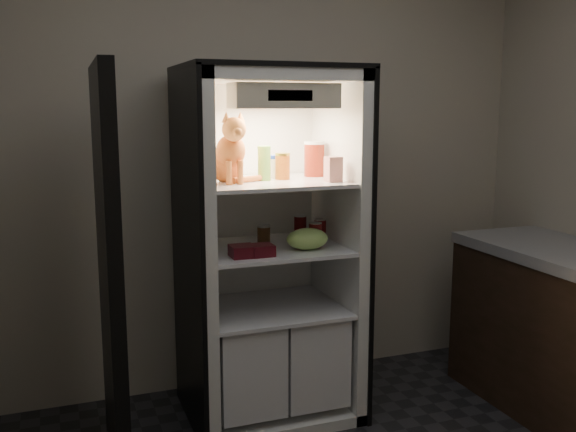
% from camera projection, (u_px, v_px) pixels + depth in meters
% --- Properties ---
extents(room_shell, '(3.60, 3.60, 3.60)m').
position_uv_depth(room_shell, '(403.00, 122.00, 2.05)').
color(room_shell, white).
rests_on(room_shell, floor).
extents(refrigerator, '(0.90, 0.72, 1.88)m').
position_uv_depth(refrigerator, '(267.00, 271.00, 3.47)').
color(refrigerator, white).
rests_on(refrigerator, floor).
extents(fridge_door, '(0.08, 0.87, 1.85)m').
position_uv_depth(fridge_door, '(110.00, 281.00, 2.82)').
color(fridge_door, black).
rests_on(fridge_door, floor).
extents(tabby_cat, '(0.30, 0.34, 0.36)m').
position_uv_depth(tabby_cat, '(229.00, 156.00, 3.22)').
color(tabby_cat, '#D3561B').
rests_on(tabby_cat, refrigerator).
extents(parmesan_shaker, '(0.07, 0.07, 0.18)m').
position_uv_depth(parmesan_shaker, '(264.00, 163.00, 3.31)').
color(parmesan_shaker, '#238130').
rests_on(parmesan_shaker, refrigerator).
extents(mayo_tub, '(0.09, 0.09, 0.12)m').
position_uv_depth(mayo_tub, '(275.00, 167.00, 3.43)').
color(mayo_tub, white).
rests_on(mayo_tub, refrigerator).
extents(salsa_jar, '(0.08, 0.08, 0.14)m').
position_uv_depth(salsa_jar, '(283.00, 166.00, 3.36)').
color(salsa_jar, maroon).
rests_on(salsa_jar, refrigerator).
extents(pepper_jar, '(0.11, 0.11, 0.19)m').
position_uv_depth(pepper_jar, '(314.00, 159.00, 3.51)').
color(pepper_jar, maroon).
rests_on(pepper_jar, refrigerator).
extents(cream_carton, '(0.07, 0.07, 0.13)m').
position_uv_depth(cream_carton, '(333.00, 169.00, 3.26)').
color(cream_carton, silver).
rests_on(cream_carton, refrigerator).
extents(soda_can_a, '(0.07, 0.07, 0.13)m').
position_uv_depth(soda_can_a, '(300.00, 227.00, 3.58)').
color(soda_can_a, black).
rests_on(soda_can_a, refrigerator).
extents(soda_can_b, '(0.07, 0.07, 0.12)m').
position_uv_depth(soda_can_b, '(320.00, 230.00, 3.50)').
color(soda_can_b, black).
rests_on(soda_can_b, refrigerator).
extents(soda_can_c, '(0.07, 0.07, 0.13)m').
position_uv_depth(soda_can_c, '(315.00, 235.00, 3.37)').
color(soda_can_c, black).
rests_on(soda_can_c, refrigerator).
extents(condiment_jar, '(0.07, 0.07, 0.10)m').
position_uv_depth(condiment_jar, '(264.00, 234.00, 3.46)').
color(condiment_jar, '#4F2D16').
rests_on(condiment_jar, refrigerator).
extents(grape_bag, '(0.22, 0.16, 0.11)m').
position_uv_depth(grape_bag, '(307.00, 239.00, 3.31)').
color(grape_bag, '#97CF60').
rests_on(grape_bag, refrigerator).
extents(berry_box_left, '(0.12, 0.12, 0.06)m').
position_uv_depth(berry_box_left, '(242.00, 251.00, 3.14)').
color(berry_box_left, '#550E14').
rests_on(berry_box_left, refrigerator).
extents(berry_box_right, '(0.11, 0.11, 0.06)m').
position_uv_depth(berry_box_right, '(262.00, 250.00, 3.17)').
color(berry_box_right, '#550E14').
rests_on(berry_box_right, refrigerator).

